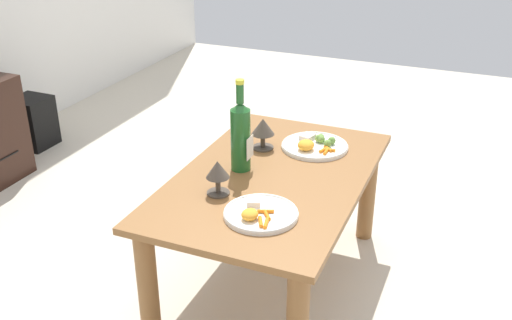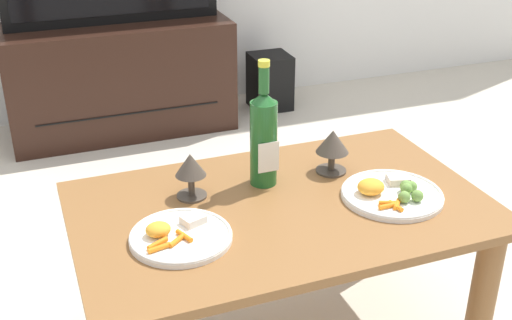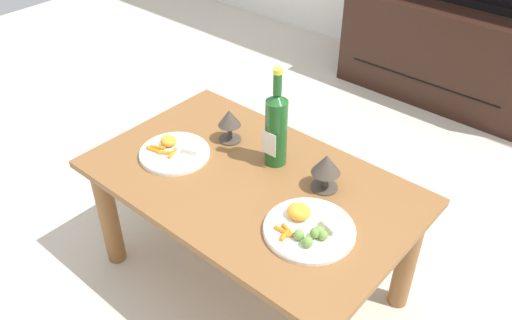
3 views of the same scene
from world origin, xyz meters
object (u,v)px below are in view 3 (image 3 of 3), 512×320
dinner_plate_right (309,228)px  goblet_right (326,166)px  tv_stand (443,50)px  goblet_left (229,120)px  dining_table (251,201)px  dinner_plate_left (174,152)px  wine_bottle (276,127)px

dinner_plate_right → goblet_right: bearing=112.5°
tv_stand → goblet_left: size_ratio=8.70×
dining_table → tv_stand: size_ratio=0.98×
dining_table → goblet_left: goblet_left is taller
dinner_plate_left → goblet_right: bearing=21.0°
dining_table → wine_bottle: 0.27m
dinner_plate_left → dinner_plate_right: 0.57m
dining_table → dinner_plate_left: (-0.29, -0.07, 0.10)m
goblet_left → dinner_plate_right: 0.53m
wine_bottle → dinner_plate_right: (0.29, -0.20, -0.13)m
goblet_right → dinner_plate_right: 0.22m
dinner_plate_left → dinner_plate_right: (0.57, -0.00, 0.00)m
tv_stand → dinner_plate_right: tv_stand is taller
tv_stand → goblet_left: 1.68m
dining_table → wine_bottle: (-0.00, 0.13, 0.23)m
wine_bottle → dinner_plate_right: wine_bottle is taller
goblet_right → dinner_plate_left: (-0.49, -0.19, -0.07)m
goblet_right → tv_stand: bearing=101.1°
dining_table → goblet_right: bearing=30.8°
dinner_plate_right → wine_bottle: bearing=145.2°
wine_bottle → dining_table: bearing=-89.9°
dining_table → dinner_plate_left: size_ratio=4.38×
dining_table → dinner_plate_left: dinner_plate_left is taller
tv_stand → goblet_right: size_ratio=8.51×
tv_stand → dinner_plate_right: bearing=-77.7°
goblet_left → dinner_plate_left: (-0.08, -0.19, -0.07)m
dining_table → tv_stand: 1.78m
wine_bottle → dinner_plate_left: (-0.29, -0.20, -0.13)m
dinner_plate_right → goblet_left: bearing=158.6°
dining_table → goblet_left: size_ratio=8.57×
goblet_left → goblet_right: size_ratio=0.98×
dinner_plate_right → dinner_plate_left: bearing=179.8°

